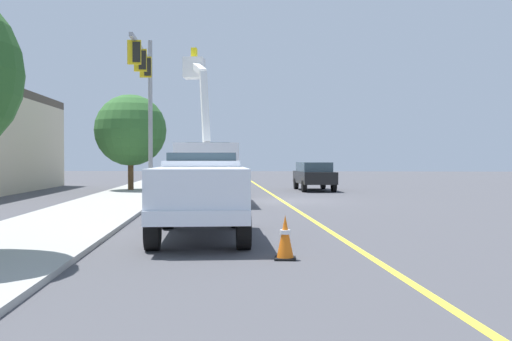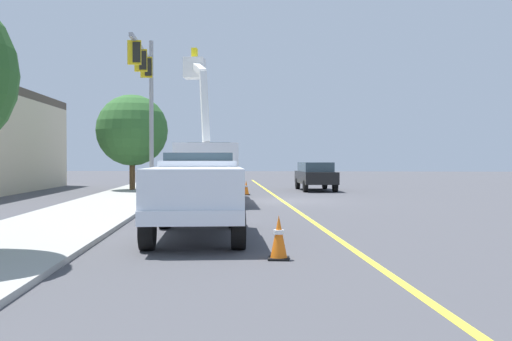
% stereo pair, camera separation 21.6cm
% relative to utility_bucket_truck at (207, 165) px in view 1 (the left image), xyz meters
% --- Properties ---
extents(ground, '(120.00, 120.00, 0.00)m').
position_rel_utility_bucket_truck_xyz_m(ground, '(0.38, -3.34, -1.61)').
color(ground, '#47474C').
extents(sidewalk_far_side, '(59.96, 11.37, 0.12)m').
position_rel_utility_bucket_truck_xyz_m(sidewalk_far_side, '(-0.58, 3.95, -1.55)').
color(sidewalk_far_side, '#9E9E99').
rests_on(sidewalk_far_side, ground).
extents(lane_centre_stripe, '(49.60, 6.65, 0.01)m').
position_rel_utility_bucket_truck_xyz_m(lane_centre_stripe, '(0.38, -3.34, -1.60)').
color(lane_centre_stripe, yellow).
rests_on(lane_centre_stripe, ground).
extents(utility_bucket_truck, '(8.46, 3.54, 6.88)m').
position_rel_utility_bucket_truck_xyz_m(utility_bucket_truck, '(0.00, 0.00, 0.00)').
color(utility_bucket_truck, white).
rests_on(utility_bucket_truck, ground).
extents(service_pickup_truck, '(5.83, 2.81, 2.06)m').
position_rel_utility_bucket_truck_xyz_m(service_pickup_truck, '(-11.58, -1.53, -0.49)').
color(service_pickup_truck, white).
rests_on(service_pickup_truck, ground).
extents(passing_minivan, '(5.01, 2.51, 1.69)m').
position_rel_utility_bucket_truck_xyz_m(passing_minivan, '(9.02, -5.11, -0.63)').
color(passing_minivan, black).
rests_on(passing_minivan, ground).
extents(traffic_cone_leading, '(0.40, 0.40, 0.84)m').
position_rel_utility_bucket_truck_xyz_m(traffic_cone_leading, '(-14.39, -3.59, -1.19)').
color(traffic_cone_leading, black).
rests_on(traffic_cone_leading, ground).
extents(traffic_cone_mid_front, '(0.40, 0.40, 0.75)m').
position_rel_utility_bucket_truck_xyz_m(traffic_cone_mid_front, '(4.47, -1.34, -1.24)').
color(traffic_cone_mid_front, black).
rests_on(traffic_cone_mid_front, ground).
extents(traffic_signal_mast, '(6.73, 1.14, 7.98)m').
position_rel_utility_bucket_truck_xyz_m(traffic_signal_mast, '(1.69, 3.22, 3.83)').
color(traffic_signal_mast, gray).
rests_on(traffic_signal_mast, ground).
extents(street_tree_right, '(4.08, 4.08, 5.58)m').
position_rel_utility_bucket_truck_xyz_m(street_tree_right, '(6.94, 5.45, 1.93)').
color(street_tree_right, brown).
rests_on(street_tree_right, ground).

